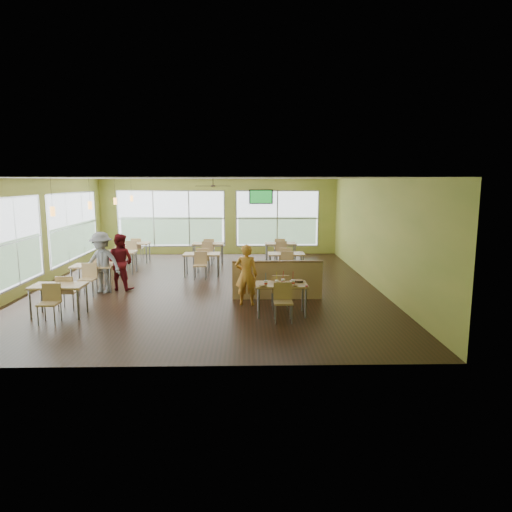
# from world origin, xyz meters

# --- Properties ---
(room) EXTENTS (12.00, 12.04, 3.20)m
(room) POSITION_xyz_m (0.00, 0.00, 1.60)
(room) COLOR black
(room) RESTS_ON ground
(window_bays) EXTENTS (9.24, 10.24, 2.38)m
(window_bays) POSITION_xyz_m (-2.65, 3.08, 1.48)
(window_bays) COLOR white
(window_bays) RESTS_ON room
(main_table) EXTENTS (1.22, 1.52, 0.87)m
(main_table) POSITION_xyz_m (2.00, -3.00, 0.63)
(main_table) COLOR tan
(main_table) RESTS_ON floor
(half_wall_divider) EXTENTS (2.40, 0.14, 1.04)m
(half_wall_divider) POSITION_xyz_m (2.00, -1.55, 0.52)
(half_wall_divider) COLOR tan
(half_wall_divider) RESTS_ON floor
(dining_tables) EXTENTS (6.92, 8.72, 0.87)m
(dining_tables) POSITION_xyz_m (-1.05, 1.71, 0.63)
(dining_tables) COLOR tan
(dining_tables) RESTS_ON floor
(pendant_lights) EXTENTS (0.11, 7.31, 0.86)m
(pendant_lights) POSITION_xyz_m (-3.20, 0.68, 2.45)
(pendant_lights) COLOR #2D2119
(pendant_lights) RESTS_ON ceiling
(ceiling_fan) EXTENTS (1.25, 1.25, 0.29)m
(ceiling_fan) POSITION_xyz_m (-0.00, 3.00, 2.95)
(ceiling_fan) COLOR #2D2119
(ceiling_fan) RESTS_ON ceiling
(tv_backwall) EXTENTS (1.00, 0.07, 0.60)m
(tv_backwall) POSITION_xyz_m (1.80, 5.90, 2.45)
(tv_backwall) COLOR black
(tv_backwall) RESTS_ON wall_back
(man_plaid) EXTENTS (0.61, 0.44, 1.56)m
(man_plaid) POSITION_xyz_m (1.17, -2.12, 0.78)
(man_plaid) COLOR #CC6516
(man_plaid) RESTS_ON floor
(patron_maroon) EXTENTS (0.95, 0.84, 1.64)m
(patron_maroon) POSITION_xyz_m (-2.47, -0.39, 0.82)
(patron_maroon) COLOR maroon
(patron_maroon) RESTS_ON floor
(patron_grey) EXTENTS (1.23, 0.88, 1.73)m
(patron_grey) POSITION_xyz_m (-2.89, -0.75, 0.86)
(patron_grey) COLOR slate
(patron_grey) RESTS_ON floor
(cup_blue) EXTENTS (0.09, 0.09, 0.33)m
(cup_blue) POSITION_xyz_m (1.62, -3.22, 0.82)
(cup_blue) COLOR white
(cup_blue) RESTS_ON main_table
(cup_yellow) EXTENTS (0.09, 0.09, 0.34)m
(cup_yellow) POSITION_xyz_m (1.88, -3.19, 0.82)
(cup_yellow) COLOR white
(cup_yellow) RESTS_ON main_table
(cup_red_near) EXTENTS (0.10, 0.10, 0.36)m
(cup_red_near) POSITION_xyz_m (2.03, -3.09, 0.82)
(cup_red_near) COLOR white
(cup_red_near) RESTS_ON main_table
(cup_red_far) EXTENTS (0.10, 0.10, 0.36)m
(cup_red_far) POSITION_xyz_m (2.25, -3.20, 0.82)
(cup_red_far) COLOR white
(cup_red_far) RESTS_ON main_table
(food_basket) EXTENTS (0.24, 0.24, 0.05)m
(food_basket) POSITION_xyz_m (2.42, -2.86, 0.78)
(food_basket) COLOR black
(food_basket) RESTS_ON main_table
(ketchup_cup) EXTENTS (0.06, 0.06, 0.02)m
(ketchup_cup) POSITION_xyz_m (2.55, -3.30, 0.76)
(ketchup_cup) COLOR maroon
(ketchup_cup) RESTS_ON main_table
(wrapper_left) EXTENTS (0.17, 0.15, 0.04)m
(wrapper_left) POSITION_xyz_m (1.54, -3.28, 0.77)
(wrapper_left) COLOR #AD7E53
(wrapper_left) RESTS_ON main_table
(wrapper_mid) EXTENTS (0.22, 0.20, 0.05)m
(wrapper_mid) POSITION_xyz_m (2.11, -2.93, 0.78)
(wrapper_mid) COLOR #AD7E53
(wrapper_mid) RESTS_ON main_table
(wrapper_right) EXTENTS (0.16, 0.14, 0.04)m
(wrapper_right) POSITION_xyz_m (2.28, -3.27, 0.77)
(wrapper_right) COLOR #AD7E53
(wrapper_right) RESTS_ON main_table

